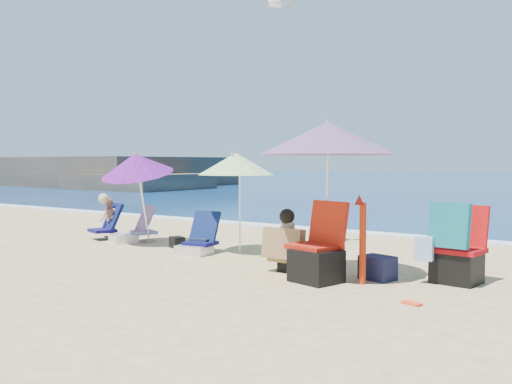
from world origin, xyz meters
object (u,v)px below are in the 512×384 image
Objects in this scene: furled_umbrella at (362,235)px; camp_chair_left at (318,258)px; seagull at (276,4)px; chair_rainbow at (133,232)px; umbrella_striped at (236,164)px; umbrella_blue at (136,164)px; umbrella_turquoise at (328,138)px; camp_chair_right at (455,254)px; chair_navy at (198,243)px; person_left at (109,218)px; person_center at (287,241)px.

camp_chair_left is at bearing -162.68° from furled_umbrella.
chair_rainbow is at bearing -161.82° from seagull.
umbrella_blue is (-2.13, -0.34, -0.01)m from umbrella_striped.
seagull is (-2.01, 1.79, 2.53)m from umbrella_turquoise.
umbrella_turquoise is 2.27m from camp_chair_right.
chair_navy is at bearing -133.97° from umbrella_striped.
seagull is (0.75, 1.30, 4.25)m from chair_navy.
umbrella_striped is at bearing 174.33° from camp_chair_right.
umbrella_turquoise reaches higher than person_left.
camp_chair_left is (-0.55, -0.17, -0.33)m from furled_umbrella.
person_left reaches higher than person_center.
chair_navy is (-2.77, 0.48, -1.72)m from umbrella_turquoise.
camp_chair_left is (0.05, -0.36, -1.59)m from umbrella_turquoise.
umbrella_turquoise is at bearing 163.01° from furled_umbrella.
furled_umbrella is 1.28× the size of person_center.
person_left is (-7.12, 0.30, 0.04)m from camp_chair_right.
umbrella_striped reaches higher than person_center.
chair_rainbow is at bearing 167.75° from person_center.
seagull reaches higher than umbrella_turquoise.
umbrella_turquoise is at bearing -22.73° from umbrella_striped.
umbrella_striped reaches higher than camp_chair_right.
chair_navy is 2.08m from chair_rainbow.
person_left is at bearing -165.54° from seagull.
umbrella_striped is 2.28× the size of seagull.
chair_navy is (-3.37, 0.67, -0.45)m from furled_umbrella.
camp_chair_right reaches higher than camp_chair_left.
umbrella_turquoise is at bearing 98.46° from camp_chair_left.
umbrella_blue is at bearing 167.65° from camp_chair_left.
umbrella_blue reaches higher than chair_rainbow.
umbrella_blue is (-4.43, 0.62, -0.37)m from umbrella_turquoise.
camp_chair_left reaches higher than person_center.
umbrella_striped is 0.94× the size of umbrella_blue.
seagull reaches higher than camp_chair_left.
furled_umbrella is 3.47m from chair_navy.
umbrella_blue is at bearing -154.27° from seagull.
furled_umbrella is at bearing -16.99° from umbrella_turquoise.
umbrella_turquoise reaches higher than person_center.
chair_rainbow is at bearing -177.83° from umbrella_striped.
chair_navy is at bearing -178.77° from camp_chair_right.
umbrella_striped is at bearing 9.14° from umbrella_blue.
umbrella_turquoise is 3.29m from chair_navy.
seagull reaches higher than chair_navy.
camp_chair_right is 2.30m from person_center.
camp_chair_left is at bearing -46.12° from seagull.
furled_umbrella reaches higher than chair_rainbow.
seagull is (-2.62, 1.97, 3.79)m from furled_umbrella.
seagull is at bearing 59.94° from chair_navy.
person_left is at bearing 170.97° from umbrella_turquoise.
umbrella_turquoise is at bearing -41.63° from seagull.
chair_rainbow is at bearing 165.82° from camp_chair_left.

